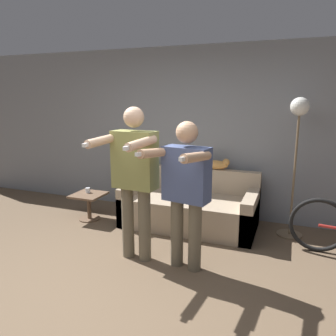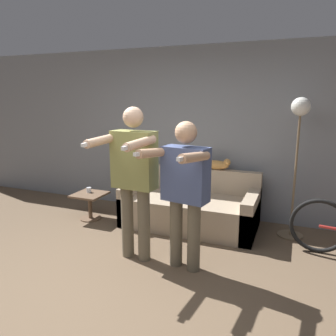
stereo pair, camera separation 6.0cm
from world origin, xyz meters
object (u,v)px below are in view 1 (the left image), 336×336
object	(u,v)px
person_right	(185,185)
side_table	(89,201)
floor_lamp	(298,131)
cup	(88,190)
couch	(190,208)
person_left	(134,173)
cat	(216,164)

from	to	relation	value
person_right	side_table	world-z (taller)	person_right
side_table	floor_lamp	bearing A→B (deg)	9.39
cup	couch	bearing A→B (deg)	10.38
person_left	floor_lamp	world-z (taller)	floor_lamp
cat	side_table	size ratio (longest dim) A/B	1.16
person_left	person_right	distance (m)	0.60
couch	cup	bearing A→B (deg)	-169.62
couch	floor_lamp	bearing A→B (deg)	5.59
person_left	floor_lamp	bearing A→B (deg)	43.51
couch	person_right	xyz separation A→B (m)	(0.32, -1.21, 0.68)
couch	floor_lamp	xyz separation A→B (m)	(1.38, 0.13, 1.15)
side_table	cup	world-z (taller)	cup
cat	cup	bearing A→B (deg)	-160.71
couch	person_right	bearing A→B (deg)	-75.32
couch	side_table	distance (m)	1.55
couch	person_left	world-z (taller)	person_left
couch	person_right	size ratio (longest dim) A/B	1.18
couch	cat	size ratio (longest dim) A/B	3.55
cup	floor_lamp	bearing A→B (deg)	8.15
cup	side_table	bearing A→B (deg)	-50.08
person_left	person_right	bearing A→B (deg)	4.35
cat	person_left	bearing A→B (deg)	-109.69
person_left	side_table	xyz separation A→B (m)	(-1.23, 0.87, -0.73)
person_left	floor_lamp	distance (m)	2.17
cat	floor_lamp	size ratio (longest dim) A/B	0.29
person_left	cup	xyz separation A→B (m)	(-1.28, 0.92, -0.58)
person_left	side_table	bearing A→B (deg)	149.28
cat	couch	bearing A→B (deg)	-128.17
side_table	cup	size ratio (longest dim) A/B	6.04
cup	person_left	bearing A→B (deg)	-35.88
floor_lamp	side_table	distance (m)	3.13
person_left	cup	distance (m)	1.68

